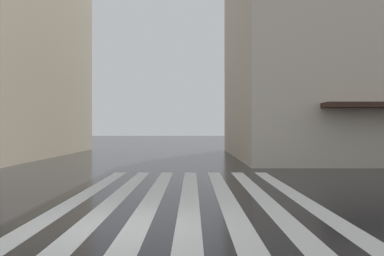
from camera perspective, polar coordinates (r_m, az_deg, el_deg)
name	(u,v)px	position (r m, az deg, el deg)	size (l,w,h in m)	color
ground_plane	(124,227)	(8.77, -8.88, -12.58)	(220.00, 220.00, 0.00)	black
zebra_crossing	(190,195)	(12.60, -0.31, -8.73)	(13.00, 6.50, 0.01)	silver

